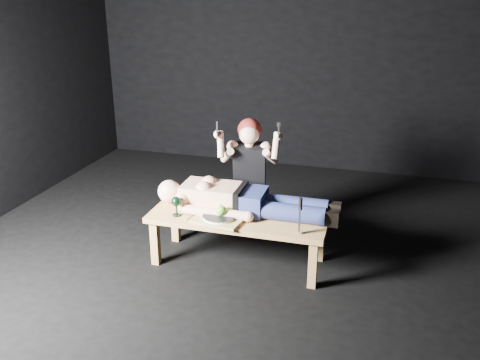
{
  "coord_description": "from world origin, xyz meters",
  "views": [
    {
      "loc": [
        1.29,
        -4.06,
        2.29
      ],
      "look_at": [
        0.16,
        -0.16,
        0.75
      ],
      "focal_mm": 38.78,
      "sensor_mm": 36.0,
      "label": 1
    }
  ],
  "objects_px": {
    "lying_man": "(246,197)",
    "kneeling_woman": "(250,175)",
    "goblet": "(176,206)",
    "serving_tray": "(219,219)",
    "table": "(238,239)",
    "carving_knife": "(300,216)"
  },
  "relations": [
    {
      "from": "lying_man",
      "to": "kneeling_woman",
      "type": "xyz_separation_m",
      "value": [
        -0.1,
        0.49,
        0.02
      ]
    },
    {
      "from": "goblet",
      "to": "serving_tray",
      "type": "bearing_deg",
      "value": 1.27
    },
    {
      "from": "serving_tray",
      "to": "goblet",
      "type": "xyz_separation_m",
      "value": [
        -0.37,
        -0.01,
        0.07
      ]
    },
    {
      "from": "table",
      "to": "carving_knife",
      "type": "height_order",
      "value": "carving_knife"
    },
    {
      "from": "table",
      "to": "kneeling_woman",
      "type": "height_order",
      "value": "kneeling_woman"
    },
    {
      "from": "lying_man",
      "to": "carving_knife",
      "type": "distance_m",
      "value": 0.59
    },
    {
      "from": "table",
      "to": "lying_man",
      "type": "distance_m",
      "value": 0.37
    },
    {
      "from": "table",
      "to": "serving_tray",
      "type": "relative_size",
      "value": 3.76
    },
    {
      "from": "serving_tray",
      "to": "goblet",
      "type": "bearing_deg",
      "value": -178.73
    },
    {
      "from": "table",
      "to": "kneeling_woman",
      "type": "distance_m",
      "value": 0.69
    },
    {
      "from": "lying_man",
      "to": "goblet",
      "type": "distance_m",
      "value": 0.6
    },
    {
      "from": "goblet",
      "to": "carving_knife",
      "type": "height_order",
      "value": "carving_knife"
    },
    {
      "from": "table",
      "to": "lying_man",
      "type": "relative_size",
      "value": 1.0
    },
    {
      "from": "table",
      "to": "serving_tray",
      "type": "bearing_deg",
      "value": -130.72
    },
    {
      "from": "carving_knife",
      "to": "serving_tray",
      "type": "bearing_deg",
      "value": 175.06
    },
    {
      "from": "lying_man",
      "to": "kneeling_woman",
      "type": "bearing_deg",
      "value": 101.39
    },
    {
      "from": "lying_man",
      "to": "carving_knife",
      "type": "relative_size",
      "value": 4.99
    },
    {
      "from": "table",
      "to": "lying_man",
      "type": "bearing_deg",
      "value": 62.29
    },
    {
      "from": "carving_knife",
      "to": "lying_man",
      "type": "bearing_deg",
      "value": 150.11
    },
    {
      "from": "kneeling_woman",
      "to": "carving_knife",
      "type": "distance_m",
      "value": 0.99
    },
    {
      "from": "lying_man",
      "to": "table",
      "type": "bearing_deg",
      "value": -117.71
    },
    {
      "from": "goblet",
      "to": "table",
      "type": "bearing_deg",
      "value": 17.31
    }
  ]
}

